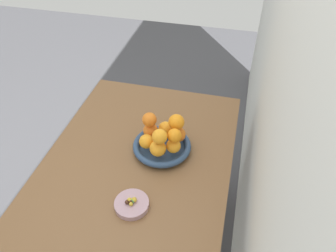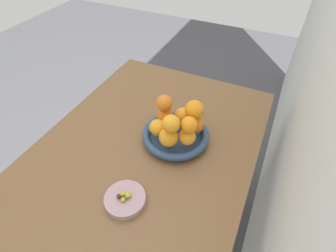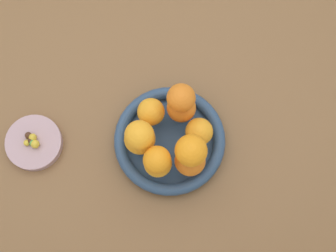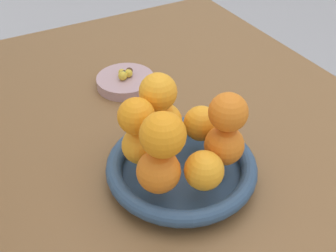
{
  "view_description": "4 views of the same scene",
  "coord_description": "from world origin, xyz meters",
  "px_view_note": "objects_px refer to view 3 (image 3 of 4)",
  "views": [
    {
      "loc": [
        0.84,
        0.34,
        1.73
      ],
      "look_at": [
        -0.13,
        0.1,
        0.86
      ],
      "focal_mm": 35.0,
      "sensor_mm": 36.0,
      "label": 1
    },
    {
      "loc": [
        0.52,
        0.34,
        1.45
      ],
      "look_at": [
        -0.08,
        0.07,
        0.83
      ],
      "focal_mm": 28.0,
      "sensor_mm": 36.0,
      "label": 2
    },
    {
      "loc": [
        -0.07,
        0.34,
        1.86
      ],
      "look_at": [
        -0.1,
        0.07,
        0.85
      ],
      "focal_mm": 55.0,
      "sensor_mm": 36.0,
      "label": 3
    },
    {
      "loc": [
        -0.53,
        0.34,
        1.24
      ],
      "look_at": [
        -0.11,
        0.11,
        0.86
      ],
      "focal_mm": 45.0,
      "sensor_mm": 36.0,
      "label": 4
    }
  ],
  "objects_px": {
    "orange_7": "(139,135)",
    "candy_ball_4": "(33,137)",
    "orange_2": "(199,132)",
    "orange_6": "(157,160)",
    "orange_3": "(181,108)",
    "candy_ball_2": "(28,135)",
    "orange_8": "(181,98)",
    "fruit_bowl": "(170,141)",
    "orange_5": "(140,139)",
    "candy_ball_1": "(33,143)",
    "candy_ball_6": "(27,143)",
    "candy_ball_0": "(34,144)",
    "candy_ball_3": "(31,141)",
    "candy_ball_5": "(35,144)",
    "orange_0": "(158,163)",
    "dining_table": "(123,123)",
    "orange_1": "(190,161)",
    "orange_4": "(151,112)",
    "candy_dish": "(34,143)",
    "orange_9": "(191,151)"
  },
  "relations": [
    {
      "from": "dining_table",
      "to": "orange_5",
      "type": "bearing_deg",
      "value": 115.22
    },
    {
      "from": "orange_0",
      "to": "candy_ball_3",
      "type": "xyz_separation_m",
      "value": [
        0.27,
        -0.09,
        -0.04
      ]
    },
    {
      "from": "orange_5",
      "to": "candy_ball_0",
      "type": "bearing_deg",
      "value": -6.92
    },
    {
      "from": "orange_0",
      "to": "orange_1",
      "type": "xyz_separation_m",
      "value": [
        -0.07,
        0.0,
        0.0
      ]
    },
    {
      "from": "candy_dish",
      "to": "orange_8",
      "type": "relative_size",
      "value": 2.09
    },
    {
      "from": "candy_ball_1",
      "to": "orange_3",
      "type": "bearing_deg",
      "value": -175.35
    },
    {
      "from": "orange_2",
      "to": "orange_7",
      "type": "relative_size",
      "value": 0.98
    },
    {
      "from": "orange_5",
      "to": "dining_table",
      "type": "bearing_deg",
      "value": -64.78
    },
    {
      "from": "candy_ball_2",
      "to": "candy_ball_4",
      "type": "relative_size",
      "value": 0.87
    },
    {
      "from": "orange_2",
      "to": "orange_8",
      "type": "height_order",
      "value": "orange_8"
    },
    {
      "from": "candy_dish",
      "to": "orange_9",
      "type": "xyz_separation_m",
      "value": [
        -0.33,
        0.09,
        0.13
      ]
    },
    {
      "from": "orange_3",
      "to": "candy_ball_3",
      "type": "relative_size",
      "value": 4.07
    },
    {
      "from": "dining_table",
      "to": "candy_ball_6",
      "type": "xyz_separation_m",
      "value": [
        0.21,
        0.05,
        0.12
      ]
    },
    {
      "from": "candy_dish",
      "to": "orange_7",
      "type": "height_order",
      "value": "orange_7"
    },
    {
      "from": "orange_9",
      "to": "candy_ball_1",
      "type": "xyz_separation_m",
      "value": [
        0.33,
        -0.08,
        -0.11
      ]
    },
    {
      "from": "orange_7",
      "to": "candy_ball_4",
      "type": "height_order",
      "value": "orange_7"
    },
    {
      "from": "orange_1",
      "to": "orange_0",
      "type": "bearing_deg",
      "value": -2.68
    },
    {
      "from": "orange_0",
      "to": "candy_ball_0",
      "type": "relative_size",
      "value": 4.2
    },
    {
      "from": "candy_ball_3",
      "to": "candy_ball_5",
      "type": "height_order",
      "value": "candy_ball_5"
    },
    {
      "from": "candy_ball_4",
      "to": "candy_ball_5",
      "type": "bearing_deg",
      "value": 106.41
    },
    {
      "from": "candy_ball_0",
      "to": "candy_ball_1",
      "type": "bearing_deg",
      "value": -48.79
    },
    {
      "from": "orange_6",
      "to": "orange_7",
      "type": "relative_size",
      "value": 0.94
    },
    {
      "from": "dining_table",
      "to": "orange_8",
      "type": "bearing_deg",
      "value": 169.27
    },
    {
      "from": "orange_1",
      "to": "candy_ball_6",
      "type": "distance_m",
      "value": 0.36
    },
    {
      "from": "fruit_bowl",
      "to": "candy_ball_1",
      "type": "relative_size",
      "value": 15.09
    },
    {
      "from": "candy_dish",
      "to": "orange_0",
      "type": "distance_m",
      "value": 0.29
    },
    {
      "from": "orange_1",
      "to": "orange_2",
      "type": "bearing_deg",
      "value": -114.78
    },
    {
      "from": "orange_5",
      "to": "candy_ball_3",
      "type": "distance_m",
      "value": 0.24
    },
    {
      "from": "orange_4",
      "to": "candy_ball_6",
      "type": "height_order",
      "value": "orange_4"
    },
    {
      "from": "candy_dish",
      "to": "orange_2",
      "type": "distance_m",
      "value": 0.37
    },
    {
      "from": "orange_6",
      "to": "candy_ball_3",
      "type": "relative_size",
      "value": 3.66
    },
    {
      "from": "orange_2",
      "to": "candy_ball_3",
      "type": "height_order",
      "value": "orange_2"
    },
    {
      "from": "orange_3",
      "to": "candy_ball_4",
      "type": "height_order",
      "value": "orange_3"
    },
    {
      "from": "orange_7",
      "to": "orange_9",
      "type": "bearing_deg",
      "value": 155.79
    },
    {
      "from": "fruit_bowl",
      "to": "orange_5",
      "type": "height_order",
      "value": "orange_5"
    },
    {
      "from": "orange_4",
      "to": "candy_ball_1",
      "type": "relative_size",
      "value": 3.67
    },
    {
      "from": "orange_0",
      "to": "orange_8",
      "type": "height_order",
      "value": "orange_8"
    },
    {
      "from": "orange_1",
      "to": "orange_6",
      "type": "height_order",
      "value": "orange_6"
    },
    {
      "from": "orange_2",
      "to": "orange_5",
      "type": "bearing_deg",
      "value": 0.52
    },
    {
      "from": "dining_table",
      "to": "candy_ball_3",
      "type": "relative_size",
      "value": 71.05
    },
    {
      "from": "orange_1",
      "to": "candy_ball_6",
      "type": "bearing_deg",
      "value": -14.84
    },
    {
      "from": "orange_7",
      "to": "orange_8",
      "type": "distance_m",
      "value": 0.11
    },
    {
      "from": "candy_ball_3",
      "to": "candy_ball_5",
      "type": "relative_size",
      "value": 0.81
    },
    {
      "from": "orange_4",
      "to": "candy_ball_0",
      "type": "relative_size",
      "value": 4.23
    },
    {
      "from": "candy_ball_0",
      "to": "candy_ball_1",
      "type": "height_order",
      "value": "candy_ball_1"
    },
    {
      "from": "orange_8",
      "to": "orange_2",
      "type": "bearing_deg",
      "value": 118.85
    },
    {
      "from": "orange_7",
      "to": "candy_ball_6",
      "type": "height_order",
      "value": "orange_7"
    },
    {
      "from": "orange_3",
      "to": "candy_ball_2",
      "type": "relative_size",
      "value": 4.09
    },
    {
      "from": "orange_4",
      "to": "candy_ball_3",
      "type": "height_order",
      "value": "orange_4"
    },
    {
      "from": "orange_1",
      "to": "orange_5",
      "type": "relative_size",
      "value": 0.98
    }
  ]
}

